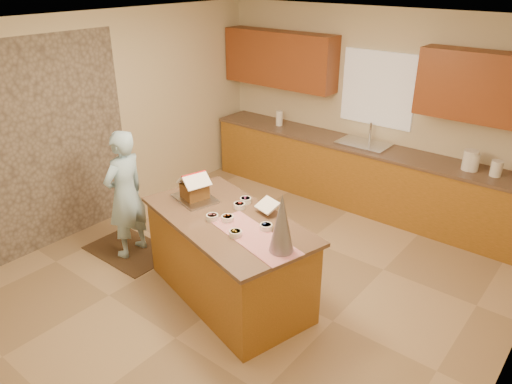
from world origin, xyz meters
TOP-DOWN VIEW (x-y plane):
  - floor at (0.00, 0.00)m, footprint 5.50×5.50m
  - ceiling at (0.00, 0.00)m, footprint 5.50×5.50m
  - wall_back at (0.00, 2.75)m, footprint 5.50×5.50m
  - wall_left at (-2.50, 0.00)m, footprint 5.50×5.50m
  - stone_accent at (-2.48, -0.80)m, footprint 0.00×2.50m
  - window_curtain at (0.00, 2.72)m, footprint 1.05×0.03m
  - back_counter_base at (0.00, 2.45)m, footprint 4.80×0.60m
  - back_counter_top at (0.00, 2.45)m, footprint 4.85×0.63m
  - upper_cabinet_left at (-1.55, 2.57)m, footprint 1.85×0.35m
  - upper_cabinet_right at (1.55, 2.57)m, footprint 1.85×0.35m
  - sink at (0.00, 2.45)m, footprint 0.70×0.45m
  - faucet at (0.00, 2.63)m, footprint 0.03×0.03m
  - island_base at (-0.05, -0.31)m, footprint 1.97×1.34m
  - island_top at (-0.05, -0.31)m, footprint 2.07×1.43m
  - table_runner at (0.39, -0.43)m, footprint 1.06×0.61m
  - baking_tray at (-0.59, -0.22)m, footprint 0.53×0.45m
  - cookbook at (0.20, 0.01)m, footprint 0.26×0.22m
  - tinsel_tree at (0.72, -0.47)m, footprint 0.27×0.27m
  - rug at (-1.57, -0.44)m, footprint 1.04×0.68m
  - boy at (-1.52, -0.44)m, footprint 0.43×0.60m
  - canister_a at (1.44, 2.45)m, footprint 0.15×0.15m
  - canister_b at (1.41, 2.45)m, footprint 0.17×0.17m
  - canister_c at (1.72, 2.45)m, footprint 0.13×0.13m
  - paper_towel at (-1.44, 2.45)m, footprint 0.10×0.10m
  - gingerbread_house at (-0.59, -0.22)m, footprint 0.34×0.34m
  - candy_bowls at (0.04, -0.26)m, footprint 0.65×0.71m

SIDE VIEW (x-z plane):
  - floor at x=0.00m, z-range 0.00..0.00m
  - rug at x=-1.57m, z-range 0.00..0.01m
  - island_base at x=-0.05m, z-range 0.00..0.88m
  - back_counter_base at x=0.00m, z-range 0.00..0.88m
  - boy at x=-1.52m, z-range 0.01..1.55m
  - sink at x=0.00m, z-range 0.83..0.95m
  - island_top at x=-0.05m, z-range 0.88..0.92m
  - back_counter_top at x=0.00m, z-range 0.88..0.92m
  - table_runner at x=0.39m, z-range 0.92..0.93m
  - baking_tray at x=-0.59m, z-range 0.92..0.94m
  - candy_bowls at x=0.04m, z-range 0.92..0.97m
  - cookbook at x=0.20m, z-range 0.96..1.06m
  - canister_c at x=1.72m, z-range 0.92..1.11m
  - canister_a at x=1.44m, z-range 0.92..1.13m
  - paper_towel at x=-1.44m, z-range 0.92..1.15m
  - canister_b at x=1.41m, z-range 0.92..1.17m
  - gingerbread_house at x=-0.59m, z-range 0.91..1.19m
  - faucet at x=0.00m, z-range 0.92..1.20m
  - tinsel_tree at x=0.72m, z-range 0.92..1.47m
  - stone_accent at x=-2.48m, z-range 0.00..2.50m
  - wall_back at x=0.00m, z-range 1.35..1.35m
  - wall_left at x=-2.50m, z-range 1.35..1.35m
  - window_curtain at x=0.00m, z-range 1.15..2.15m
  - upper_cabinet_left at x=-1.55m, z-range 1.50..2.30m
  - upper_cabinet_right at x=1.55m, z-range 1.50..2.30m
  - ceiling at x=0.00m, z-range 2.70..2.70m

